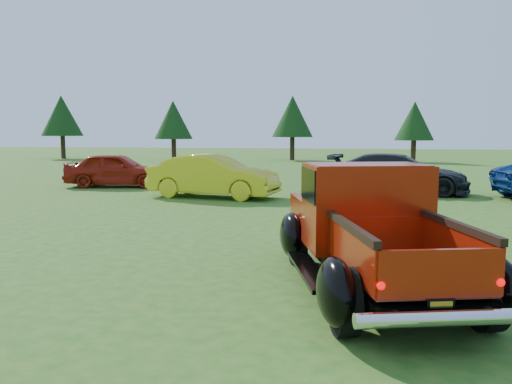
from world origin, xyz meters
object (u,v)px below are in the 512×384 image
(pickup_truck, at_px, (365,227))
(show_car_grey, at_px, (398,173))
(tree_far_west, at_px, (62,116))
(tree_mid_right, at_px, (414,121))
(tree_mid_left, at_px, (292,117))
(show_car_yellow, at_px, (213,176))
(show_car_red, at_px, (117,170))
(tree_west, at_px, (173,120))

(pickup_truck, bearing_deg, show_car_grey, 66.92)
(tree_far_west, xyz_separation_m, tree_mid_right, (28.00, -0.00, -0.55))
(tree_mid_left, relative_size, show_car_yellow, 1.16)
(show_car_red, bearing_deg, tree_mid_left, -22.31)
(tree_west, distance_m, show_car_red, 19.18)
(tree_mid_right, bearing_deg, show_car_yellow, -112.46)
(show_car_yellow, bearing_deg, tree_far_west, 48.84)
(tree_mid_left, height_order, tree_mid_right, tree_mid_left)
(tree_mid_left, distance_m, pickup_truck, 32.26)
(tree_mid_left, xyz_separation_m, tree_mid_right, (9.00, -1.00, -0.41))
(show_car_red, height_order, show_car_yellow, show_car_yellow)
(tree_west, bearing_deg, show_car_yellow, -67.13)
(tree_mid_right, bearing_deg, show_car_red, -125.13)
(show_car_red, height_order, show_car_grey, show_car_grey)
(tree_mid_left, relative_size, tree_mid_right, 1.14)
(tree_west, distance_m, show_car_grey, 24.13)
(show_car_yellow, bearing_deg, tree_mid_left, 7.98)
(tree_west, xyz_separation_m, show_car_yellow, (8.88, -21.06, -2.40))
(pickup_truck, xyz_separation_m, show_car_grey, (1.52, 11.11, -0.11))
(tree_far_west, bearing_deg, tree_mid_left, 3.01)
(tree_west, relative_size, show_car_red, 1.16)
(tree_west, xyz_separation_m, tree_mid_left, (9.00, 2.00, 0.27))
(tree_far_west, distance_m, tree_mid_right, 28.01)
(tree_west, distance_m, pickup_truck, 32.83)
(tree_mid_right, relative_size, show_car_red, 1.11)
(pickup_truck, distance_m, show_car_red, 14.60)
(tree_mid_right, distance_m, show_car_yellow, 23.98)
(show_car_yellow, bearing_deg, tree_west, 31.14)
(tree_far_west, height_order, show_car_grey, tree_far_west)
(tree_far_west, height_order, tree_mid_left, tree_far_west)
(show_car_yellow, bearing_deg, pickup_truck, -144.00)
(tree_mid_left, xyz_separation_m, show_car_yellow, (-0.12, -23.06, -2.67))
(show_car_yellow, bearing_deg, tree_mid_right, -14.18)
(tree_mid_right, relative_size, show_car_yellow, 1.02)
(tree_far_west, distance_m, show_car_yellow, 29.17)
(show_car_red, xyz_separation_m, show_car_yellow, (4.64, -2.51, 0.03))
(show_car_yellow, relative_size, show_car_grey, 0.90)
(tree_mid_left, bearing_deg, show_car_grey, -73.80)
(tree_mid_left, bearing_deg, show_car_yellow, -90.29)
(pickup_truck, height_order, show_car_yellow, pickup_truck)
(tree_mid_right, xyz_separation_m, show_car_red, (-13.75, -19.55, -2.29))
(pickup_truck, bearing_deg, show_car_red, 114.06)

